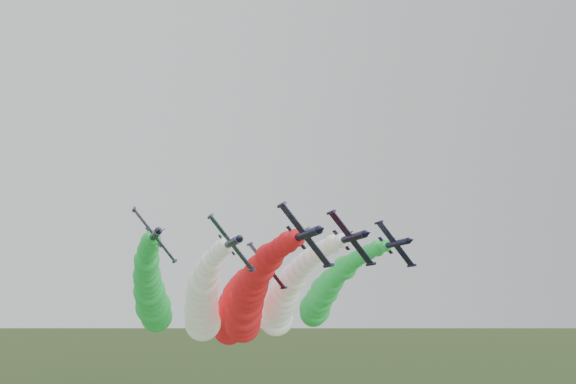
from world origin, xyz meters
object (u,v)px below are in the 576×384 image
at_px(jet_lead, 248,303).
at_px(jet_inner_left, 203,303).
at_px(jet_trail, 232,312).
at_px(jet_outer_left, 152,296).
at_px(jet_inner_right, 284,299).
at_px(jet_outer_right, 324,295).

xyz_separation_m(jet_lead, jet_inner_left, (-6.13, 12.35, -0.05)).
bearing_deg(jet_trail, jet_outer_left, -153.29).
height_order(jet_inner_right, jet_trail, jet_inner_right).
bearing_deg(jet_outer_right, jet_trail, 163.11).
xyz_separation_m(jet_inner_left, jet_outer_left, (-9.68, 5.41, 1.49)).
distance_m(jet_inner_left, jet_inner_right, 16.60).
bearing_deg(jet_lead, jet_outer_left, 131.68).
bearing_deg(jet_outer_right, jet_outer_left, -175.05).
bearing_deg(jet_lead, jet_inner_right, 42.81).
bearing_deg(jet_inner_right, jet_outer_left, 162.25).
xyz_separation_m(jet_outer_left, jet_outer_right, (39.71, 3.44, 0.56)).
relative_size(jet_lead, jet_outer_left, 1.00).
bearing_deg(jet_inner_left, jet_inner_right, -10.11).
relative_size(jet_outer_right, jet_trail, 0.99).
xyz_separation_m(jet_inner_right, jet_trail, (-6.79, 17.98, -2.63)).
bearing_deg(jet_outer_right, jet_lead, -138.44).
bearing_deg(jet_outer_right, jet_inner_left, -163.59).
height_order(jet_inner_left, jet_outer_left, jet_outer_left).
bearing_deg(jet_outer_left, jet_outer_right, 4.95).
height_order(jet_lead, jet_outer_right, jet_outer_right).
bearing_deg(jet_outer_left, jet_inner_right, -17.75).
xyz_separation_m(jet_inner_left, jet_outer_right, (30.03, 8.85, 2.05)).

